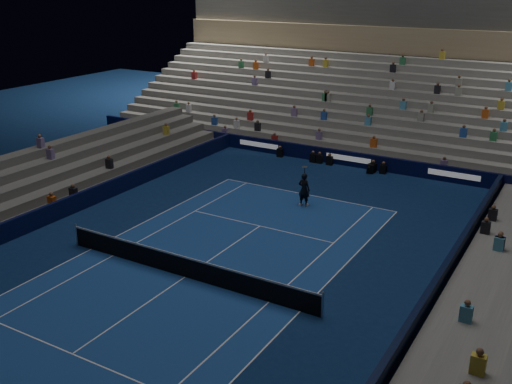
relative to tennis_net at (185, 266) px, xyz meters
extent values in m
plane|color=#0C214A|center=(0.00, 0.00, -0.50)|extent=(90.00, 90.00, 0.00)
cube|color=navy|center=(0.00, 0.00, -0.50)|extent=(10.97, 23.77, 0.01)
cube|color=black|center=(0.00, 18.50, 0.00)|extent=(44.00, 0.25, 1.00)
cube|color=black|center=(9.70, 0.00, 0.00)|extent=(0.25, 37.00, 1.00)
cube|color=black|center=(-9.70, 0.00, 0.00)|extent=(0.25, 37.00, 1.00)
cube|color=slate|center=(0.00, 19.50, -0.25)|extent=(44.00, 1.00, 0.50)
cube|color=slate|center=(0.00, 20.50, 0.00)|extent=(44.00, 1.00, 1.00)
cube|color=slate|center=(0.00, 21.50, 0.25)|extent=(44.00, 1.00, 1.50)
cube|color=slate|center=(0.00, 22.50, 0.50)|extent=(44.00, 1.00, 2.00)
cube|color=slate|center=(0.00, 23.50, 0.75)|extent=(44.00, 1.00, 2.50)
cube|color=slate|center=(0.00, 24.50, 1.00)|extent=(44.00, 1.00, 3.00)
cube|color=slate|center=(0.00, 25.50, 1.25)|extent=(44.00, 1.00, 3.50)
cube|color=slate|center=(0.00, 26.50, 1.50)|extent=(44.00, 1.00, 4.00)
cube|color=slate|center=(0.00, 27.50, 1.75)|extent=(44.00, 1.00, 4.50)
cube|color=slate|center=(0.00, 28.50, 2.00)|extent=(44.00, 1.00, 5.00)
cube|color=slate|center=(0.00, 29.50, 2.25)|extent=(44.00, 1.00, 5.50)
cube|color=slate|center=(0.00, 30.50, 2.50)|extent=(44.00, 1.00, 6.00)
cube|color=#9B8460|center=(0.00, 31.60, 6.60)|extent=(44.00, 0.60, 2.20)
cube|color=#464744|center=(0.00, 33.00, 9.20)|extent=(44.00, 2.40, 3.00)
cube|color=slate|center=(10.50, 0.00, -0.25)|extent=(1.00, 37.00, 0.50)
cube|color=slate|center=(11.50, 0.00, 0.00)|extent=(1.00, 37.00, 1.00)
cube|color=slate|center=(12.50, 0.00, 0.25)|extent=(1.00, 37.00, 1.50)
cube|color=#5E5D59|center=(-10.50, 0.00, -0.25)|extent=(1.00, 37.00, 0.50)
cube|color=#5E5D59|center=(-11.50, 0.00, 0.00)|extent=(1.00, 37.00, 1.00)
cylinder|color=#B2B2B7|center=(-6.40, 0.00, 0.05)|extent=(0.10, 0.10, 1.10)
cylinder|color=#B2B2B7|center=(6.40, 0.00, 0.05)|extent=(0.10, 0.10, 1.10)
cube|color=black|center=(0.00, 0.00, -0.05)|extent=(12.80, 0.03, 0.90)
cube|color=white|center=(0.00, 0.00, 0.44)|extent=(12.80, 0.04, 0.08)
imported|color=black|center=(0.66, 10.17, 0.45)|extent=(0.71, 0.48, 1.91)
cube|color=black|center=(1.83, 17.75, -0.21)|extent=(0.50, 0.58, 0.58)
cylinder|color=black|center=(1.83, 17.31, -0.04)|extent=(0.20, 0.37, 0.16)
camera|label=1|loc=(14.04, -17.99, 11.58)|focal=41.64mm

